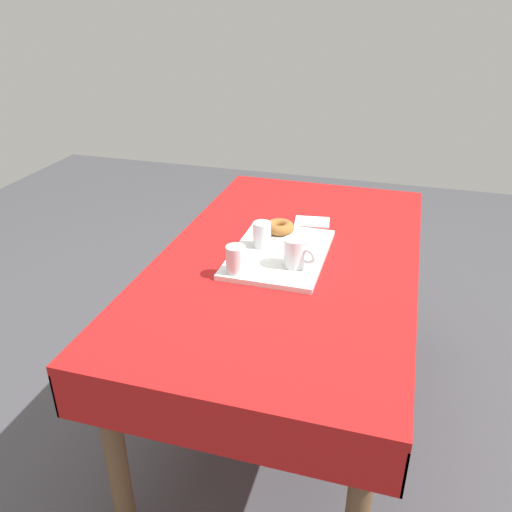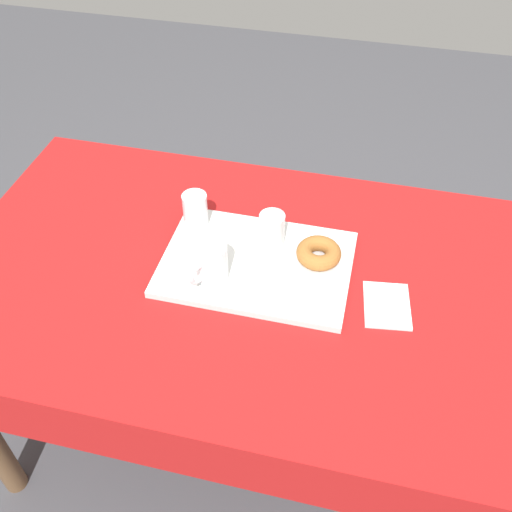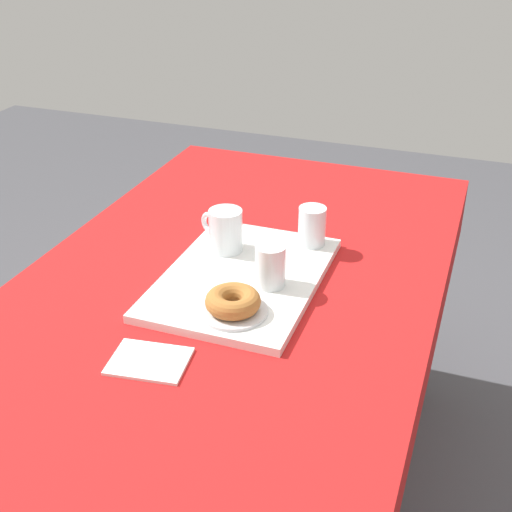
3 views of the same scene
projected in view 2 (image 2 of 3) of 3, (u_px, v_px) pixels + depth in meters
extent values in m
plane|color=#47474C|center=(261.00, 428.00, 1.91)|extent=(6.00, 6.00, 0.00)
cube|color=red|center=(262.00, 281.00, 1.41)|extent=(1.55, 0.89, 0.03)
cube|color=red|center=(294.00, 197.00, 1.78)|extent=(1.55, 0.01, 0.14)
cube|color=red|center=(213.00, 465.00, 1.17)|extent=(1.55, 0.01, 0.14)
cylinder|color=brown|center=(502.00, 318.00, 1.80)|extent=(0.06, 0.06, 0.69)
cylinder|color=brown|center=(93.00, 247.00, 2.02)|extent=(0.06, 0.06, 0.69)
cube|color=white|center=(257.00, 264.00, 1.42)|extent=(0.46, 0.32, 0.02)
cylinder|color=white|center=(211.00, 262.00, 1.35)|extent=(0.08, 0.08, 0.10)
cylinder|color=maroon|center=(212.00, 265.00, 1.35)|extent=(0.07, 0.07, 0.07)
torus|color=white|center=(197.00, 274.00, 1.32)|extent=(0.03, 0.05, 0.05)
cylinder|color=white|center=(273.00, 230.00, 1.43)|extent=(0.06, 0.06, 0.09)
cylinder|color=silver|center=(273.00, 238.00, 1.45)|extent=(0.05, 0.05, 0.03)
cylinder|color=white|center=(195.00, 210.00, 1.48)|extent=(0.06, 0.06, 0.09)
cylinder|color=silver|center=(196.00, 214.00, 1.50)|extent=(0.05, 0.05, 0.05)
cylinder|color=silver|center=(318.00, 260.00, 1.42)|extent=(0.14, 0.14, 0.01)
torus|color=#A3662D|center=(319.00, 253.00, 1.40)|extent=(0.11, 0.11, 0.04)
cube|color=white|center=(387.00, 305.00, 1.34)|extent=(0.12, 0.15, 0.01)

